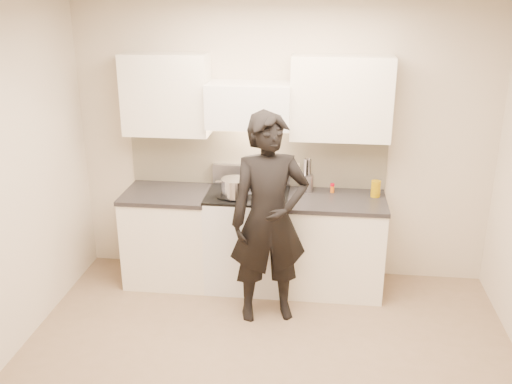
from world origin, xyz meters
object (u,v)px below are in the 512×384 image
Objects in this scene: stove at (248,238)px; person at (269,219)px; wok at (266,176)px; utensil_crock at (307,182)px; counter_right at (334,244)px.

stove is 0.52× the size of person.
wok is 1.55× the size of utensil_crock.
counter_right is at bearing 0.00° from stove.
person is at bearing -111.49° from utensil_crock.
wok is at bearing 43.07° from stove.
stove is 0.63m from wok.
wok is 0.74m from person.
stove is at bearing -136.93° from wok.
stove reaches higher than counter_right.
utensil_crock is (0.55, 0.16, 0.54)m from stove.
stove is 0.77m from person.
wok is at bearing 167.93° from counter_right.
wok reaches higher than utensil_crock.
utensil_crock is 0.79m from person.
person is at bearing -81.82° from wok.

